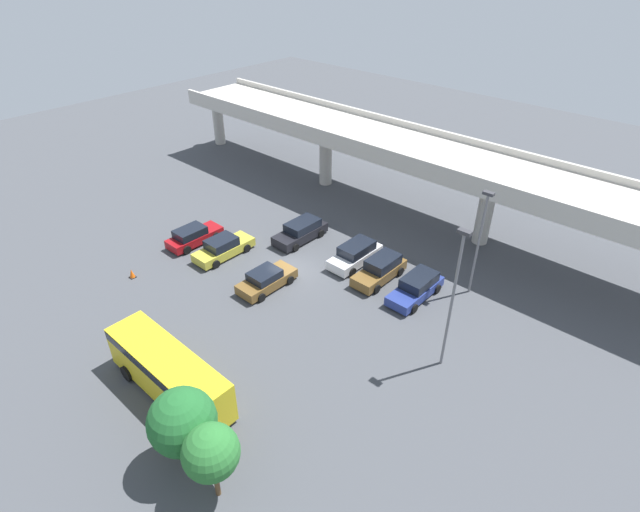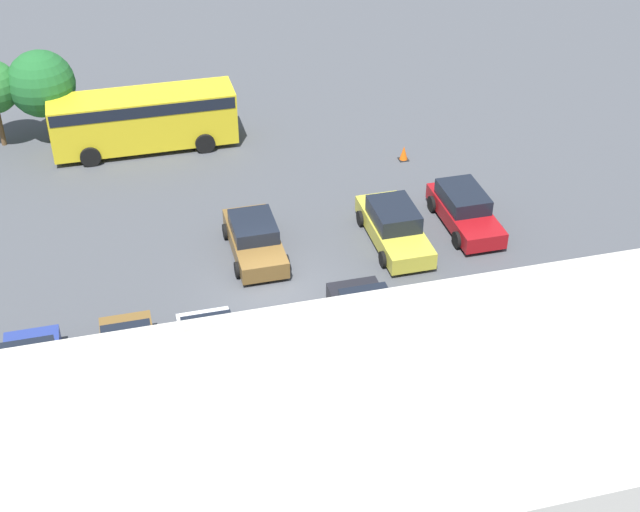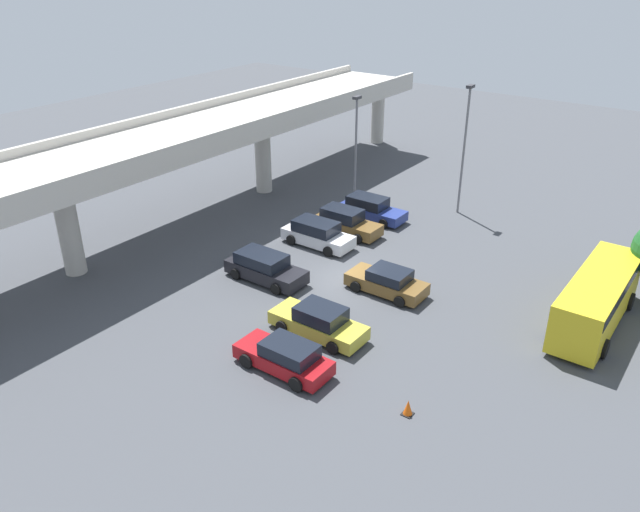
% 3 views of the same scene
% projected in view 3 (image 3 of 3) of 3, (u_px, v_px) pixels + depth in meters
% --- Properties ---
extents(ground_plane, '(107.98, 107.98, 0.00)m').
position_uv_depth(ground_plane, '(347.00, 281.00, 35.41)').
color(ground_plane, '#424449').
extents(highway_overpass, '(51.60, 7.03, 6.96)m').
position_uv_depth(highway_overpass, '(175.00, 144.00, 39.92)').
color(highway_overpass, '#BCB7AD').
rests_on(highway_overpass, ground_plane).
extents(parked_car_0, '(1.99, 4.55, 1.47)m').
position_uv_depth(parked_car_0, '(285.00, 357.00, 27.64)').
color(parked_car_0, maroon).
rests_on(parked_car_0, ground_plane).
extents(parked_car_1, '(2.07, 4.90, 1.55)m').
position_uv_depth(parked_car_1, '(319.00, 322.00, 30.20)').
color(parked_car_1, gold).
rests_on(parked_car_1, ground_plane).
extents(parked_car_2, '(2.11, 4.80, 1.59)m').
position_uv_depth(parked_car_2, '(265.00, 268.00, 35.22)').
color(parked_car_2, black).
rests_on(parked_car_2, ground_plane).
extents(parked_car_3, '(2.07, 4.42, 1.42)m').
position_uv_depth(parked_car_3, '(387.00, 282.00, 33.93)').
color(parked_car_3, brown).
rests_on(parked_car_3, ground_plane).
extents(parked_car_4, '(2.07, 4.64, 1.62)m').
position_uv_depth(parked_car_4, '(317.00, 234.00, 39.33)').
color(parked_car_4, silver).
rests_on(parked_car_4, ground_plane).
extents(parked_car_5, '(2.00, 4.61, 1.67)m').
position_uv_depth(parked_car_5, '(346.00, 222.00, 41.01)').
color(parked_car_5, brown).
rests_on(parked_car_5, ground_plane).
extents(parked_car_6, '(2.06, 4.71, 1.56)m').
position_uv_depth(parked_car_6, '(371.00, 209.00, 43.26)').
color(parked_car_6, navy).
rests_on(parked_car_6, ground_plane).
extents(shuttle_bus, '(8.50, 2.61, 2.72)m').
position_uv_depth(shuttle_bus, '(598.00, 296.00, 30.62)').
color(shuttle_bus, gold).
rests_on(shuttle_bus, ground_plane).
extents(lamp_post_near_aisle, '(0.70, 0.35, 7.69)m').
position_uv_depth(lamp_post_near_aisle, '(356.00, 140.00, 44.94)').
color(lamp_post_near_aisle, slate).
rests_on(lamp_post_near_aisle, ground_plane).
extents(lamp_post_mid_lot, '(0.70, 0.35, 8.96)m').
position_uv_depth(lamp_post_mid_lot, '(465.00, 141.00, 42.33)').
color(lamp_post_mid_lot, slate).
rests_on(lamp_post_mid_lot, ground_plane).
extents(traffic_cone, '(0.44, 0.44, 0.70)m').
position_uv_depth(traffic_cone, '(408.00, 408.00, 25.13)').
color(traffic_cone, black).
rests_on(traffic_cone, ground_plane).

